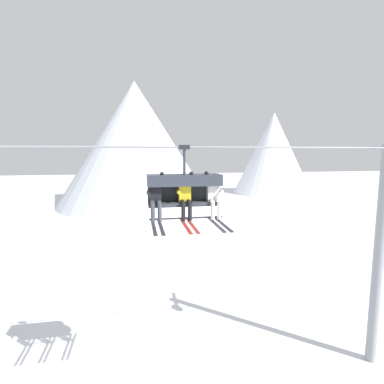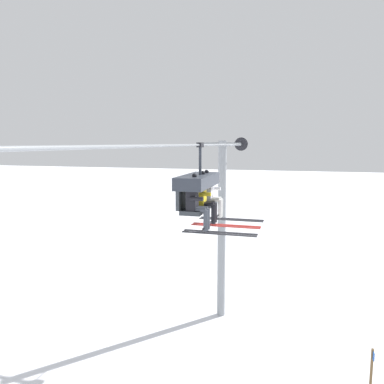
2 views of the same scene
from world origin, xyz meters
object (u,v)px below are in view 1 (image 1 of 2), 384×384
skier_white (214,195)px  skier_yellow (185,196)px  skier_black (156,197)px  lift_tower_far (380,251)px  chairlift_chair (184,185)px

skier_white → skier_yellow: bearing=180.0°
skier_yellow → skier_white: size_ratio=1.00×
skier_black → skier_yellow: (0.79, 0.00, 0.00)m
skier_black → lift_tower_far: bearing=6.7°
lift_tower_far → skier_white: lift_tower_far is taller
lift_tower_far → chairlift_chair: (-7.03, -0.71, 2.52)m
chairlift_chair → skier_white: bearing=-15.2°
lift_tower_far → skier_yellow: size_ratio=4.71×
chairlift_chair → skier_yellow: 0.34m
skier_yellow → skier_white: 0.79m
lift_tower_far → skier_yellow: (-7.02, -0.92, 2.26)m
skier_white → skier_black: bearing=180.0°
chairlift_chair → skier_white: size_ratio=1.18×
chairlift_chair → skier_black: 0.86m
lift_tower_far → skier_white: 6.70m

